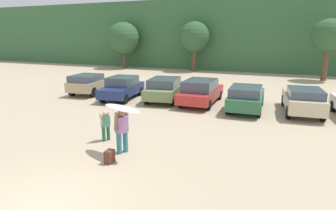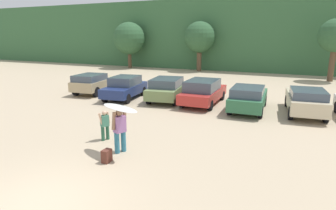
% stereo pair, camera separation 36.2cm
% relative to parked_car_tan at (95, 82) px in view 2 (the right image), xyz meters
% --- Properties ---
extents(ground_plane, '(120.00, 120.00, 0.00)m').
position_rel_parked_car_tan_xyz_m(ground_plane, '(7.88, -12.42, -0.80)').
color(ground_plane, tan).
extents(hillside_ridge, '(108.00, 12.00, 8.53)m').
position_rel_parked_car_tan_xyz_m(hillside_ridge, '(7.88, 23.25, 3.46)').
color(hillside_ridge, '#38663D').
rests_on(hillside_ridge, ground_plane).
extents(tree_far_left, '(4.11, 4.11, 5.86)m').
position_rel_parked_car_tan_xyz_m(tree_far_left, '(-6.50, 15.48, 2.98)').
color(tree_far_left, brown).
rests_on(tree_far_left, ground_plane).
extents(tree_ridge_back, '(3.63, 3.63, 5.80)m').
position_rel_parked_car_tan_xyz_m(tree_ridge_back, '(2.85, 16.03, 3.15)').
color(tree_ridge_back, brown).
rests_on(tree_ridge_back, ground_plane).
extents(tree_center_right, '(3.03, 3.03, 5.71)m').
position_rel_parked_car_tan_xyz_m(tree_center_right, '(16.55, 13.61, 3.33)').
color(tree_center_right, brown).
rests_on(tree_center_right, ground_plane).
extents(parked_car_tan, '(2.29, 4.36, 1.48)m').
position_rel_parked_car_tan_xyz_m(parked_car_tan, '(0.00, 0.00, 0.00)').
color(parked_car_tan, tan).
rests_on(parked_car_tan, ground_plane).
extents(parked_car_navy, '(2.27, 4.27, 1.51)m').
position_rel_parked_car_tan_xyz_m(parked_car_navy, '(3.05, -0.66, -0.02)').
color(parked_car_navy, navy).
rests_on(parked_car_navy, ground_plane).
extents(parked_car_olive_green, '(2.54, 4.50, 1.50)m').
position_rel_parked_car_tan_xyz_m(parked_car_olive_green, '(5.94, -0.01, 0.00)').
color(parked_car_olive_green, '#6B7F4C').
rests_on(parked_car_olive_green, ground_plane).
extents(parked_car_red, '(1.99, 4.64, 1.55)m').
position_rel_parked_car_tan_xyz_m(parked_car_red, '(8.40, -0.01, -0.00)').
color(parked_car_red, '#B72D28').
rests_on(parked_car_red, ground_plane).
extents(parked_car_forest_green, '(1.97, 4.41, 1.46)m').
position_rel_parked_car_tan_xyz_m(parked_car_forest_green, '(11.26, -0.57, -0.03)').
color(parked_car_forest_green, '#2D6642').
rests_on(parked_car_forest_green, ground_plane).
extents(parked_car_champagne, '(2.23, 4.58, 1.48)m').
position_rel_parked_car_tan_xyz_m(parked_car_champagne, '(14.24, -0.08, -0.01)').
color(parked_car_champagne, beige).
rests_on(parked_car_champagne, ground_plane).
extents(person_adult, '(0.45, 0.63, 1.65)m').
position_rel_parked_car_tan_xyz_m(person_adult, '(7.94, -8.65, 0.13)').
color(person_adult, teal).
rests_on(person_adult, ground_plane).
extents(person_child, '(0.34, 0.52, 1.25)m').
position_rel_parked_car_tan_xyz_m(person_child, '(6.66, -7.83, -0.09)').
color(person_child, '#26593F').
rests_on(person_child, ground_plane).
extents(surfboard_white, '(1.93, 1.15, 0.10)m').
position_rel_parked_car_tan_xyz_m(surfboard_white, '(8.05, -8.76, 0.94)').
color(surfboard_white, white).
extents(backpack_dropped, '(0.24, 0.34, 0.45)m').
position_rel_parked_car_tan_xyz_m(backpack_dropped, '(7.99, -9.57, -0.58)').
color(backpack_dropped, '#592D23').
rests_on(backpack_dropped, ground_plane).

